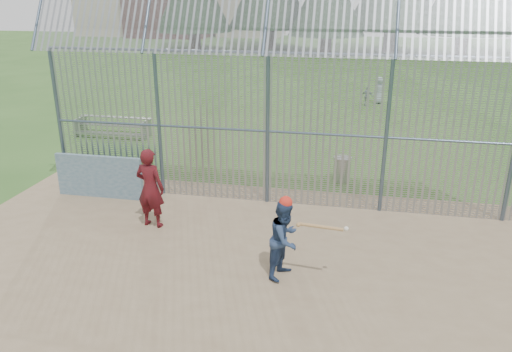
% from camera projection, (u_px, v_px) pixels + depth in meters
% --- Properties ---
extents(ground, '(120.00, 120.00, 0.00)m').
position_uv_depth(ground, '(237.00, 266.00, 10.44)').
color(ground, '#2D511E').
rests_on(ground, ground).
extents(dirt_infield, '(14.00, 10.00, 0.02)m').
position_uv_depth(dirt_infield, '(231.00, 279.00, 9.98)').
color(dirt_infield, '#756047').
rests_on(dirt_infield, ground).
extents(dugout_wall, '(2.50, 0.12, 1.20)m').
position_uv_depth(dugout_wall, '(99.00, 177.00, 13.76)').
color(dugout_wall, '#38566B').
rests_on(dugout_wall, dirt_infield).
extents(batter, '(0.84, 0.94, 1.61)m').
position_uv_depth(batter, '(285.00, 239.00, 9.82)').
color(batter, navy).
rests_on(batter, dirt_infield).
extents(onlooker, '(0.77, 0.57, 1.96)m').
position_uv_depth(onlooker, '(150.00, 188.00, 11.91)').
color(onlooker, maroon).
rests_on(onlooker, dirt_infield).
extents(bg_kid_standing, '(0.80, 0.74, 1.37)m').
position_uv_depth(bg_kid_standing, '(379.00, 90.00, 25.51)').
color(bg_kid_standing, gray).
rests_on(bg_kid_standing, ground).
extents(bg_kid_seated, '(0.64, 0.44, 1.01)m').
position_uv_depth(bg_kid_seated, '(367.00, 96.00, 24.96)').
color(bg_kid_seated, slate).
rests_on(bg_kid_seated, ground).
extents(batting_gear, '(1.35, 0.36, 0.58)m').
position_uv_depth(batting_gear, '(294.00, 208.00, 9.52)').
color(batting_gear, red).
rests_on(batting_gear, ground).
extents(trash_can, '(0.56, 0.56, 0.82)m').
position_uv_depth(trash_can, '(342.00, 169.00, 15.08)').
color(trash_can, '#989CA1').
rests_on(trash_can, ground).
extents(bleacher, '(3.00, 0.95, 0.72)m').
position_uv_depth(bleacher, '(113.00, 126.00, 19.75)').
color(bleacher, slate).
rests_on(bleacher, ground).
extents(backstop_fence, '(20.09, 0.81, 5.30)m').
position_uv_depth(backstop_fence, '(338.00, 122.00, 12.44)').
color(backstop_fence, '#47566B').
rests_on(backstop_fence, ground).
extents(distant_buildings, '(26.50, 10.50, 8.00)m').
position_uv_depth(distant_buildings, '(166.00, 7.00, 65.48)').
color(distant_buildings, brown).
rests_on(distant_buildings, ground).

